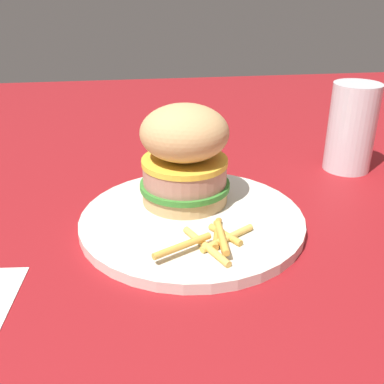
{
  "coord_description": "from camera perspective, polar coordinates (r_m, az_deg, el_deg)",
  "views": [
    {
      "loc": [
        -0.04,
        -0.44,
        0.26
      ],
      "look_at": [
        0.02,
        0.01,
        0.04
      ],
      "focal_mm": 42.97,
      "sensor_mm": 36.0,
      "label": 1
    }
  ],
  "objects": [
    {
      "name": "ground_plane",
      "position": [
        0.52,
        -2.04,
        -4.76
      ],
      "size": [
        1.6,
        1.6,
        0.0
      ],
      "primitive_type": "plane",
      "color": "maroon"
    },
    {
      "name": "plate",
      "position": [
        0.53,
        0.0,
        -3.53
      ],
      "size": [
        0.25,
        0.25,
        0.01
      ],
      "primitive_type": "cylinder",
      "color": "silver",
      "rests_on": "ground_plane"
    },
    {
      "name": "sandwich",
      "position": [
        0.53,
        -0.92,
        4.65
      ],
      "size": [
        0.11,
        0.11,
        0.12
      ],
      "color": "tan",
      "rests_on": "plate"
    },
    {
      "name": "fries_pile",
      "position": [
        0.47,
        2.79,
        -5.89
      ],
      "size": [
        0.11,
        0.09,
        0.01
      ],
      "color": "#E5B251",
      "rests_on": "plate"
    },
    {
      "name": "drink_glass",
      "position": [
        0.7,
        19.11,
        6.99
      ],
      "size": [
        0.07,
        0.07,
        0.13
      ],
      "color": "silver",
      "rests_on": "ground_plane"
    },
    {
      "name": "salt_shaker",
      "position": [
        0.79,
        20.06,
        6.98
      ],
      "size": [
        0.03,
        0.03,
        0.06
      ],
      "primitive_type": "cylinder",
      "color": "white",
      "rests_on": "ground_plane"
    }
  ]
}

